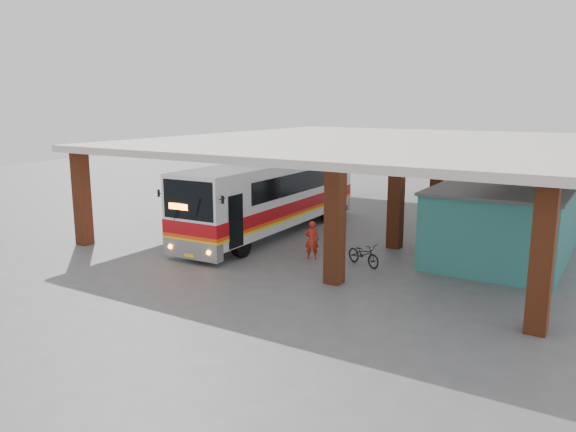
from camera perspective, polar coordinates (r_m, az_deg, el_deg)
The scene contains 8 objects.
ground at distance 24.67m, azimuth 1.66°, elevation -3.80°, with size 90.00×90.00×0.00m, color #515154.
brick_columns at distance 28.00m, azimuth 9.39°, elevation 2.44°, with size 20.10×21.60×4.35m.
canopy_roof at distance 29.47m, azimuth 8.98°, elevation 7.45°, with size 21.00×23.00×0.30m, color beige.
shop_building at distance 25.47m, azimuth 21.15°, elevation -0.47°, with size 5.20×8.20×3.11m.
coach_bus at distance 28.13m, azimuth -1.58°, elevation 2.12°, with size 3.33×13.41×3.88m.
motorcycle at distance 22.94m, azimuth 7.69°, elevation -3.86°, with size 0.62×1.78×0.94m, color black.
pedestrian at distance 23.59m, azimuth 2.43°, elevation -2.45°, with size 0.60×0.39×1.64m, color red.
red_chair at distance 28.72m, azimuth 15.90°, elevation -1.37°, with size 0.38×0.38×0.72m.
Camera 1 is at (11.92, -20.60, 6.48)m, focal length 35.00 mm.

